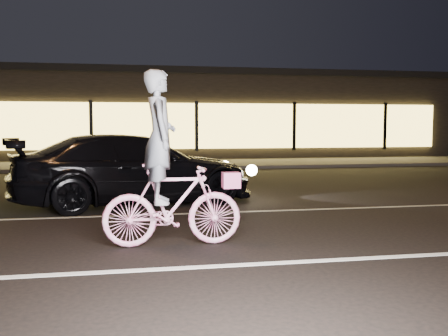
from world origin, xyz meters
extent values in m
plane|color=black|center=(0.00, 0.00, 0.00)|extent=(90.00, 90.00, 0.00)
cube|color=silver|center=(0.00, -1.50, 0.00)|extent=(60.00, 0.12, 0.01)
cube|color=gray|center=(0.00, 2.00, 0.00)|extent=(60.00, 0.10, 0.01)
cube|color=#383533|center=(0.00, 13.00, 0.06)|extent=(30.00, 4.00, 0.12)
cube|color=black|center=(0.00, 19.00, 2.00)|extent=(25.00, 8.00, 4.00)
cube|color=black|center=(0.00, 19.00, 4.05)|extent=(25.40, 8.40, 0.30)
cube|color=#F2CA54|center=(0.00, 14.90, 1.60)|extent=(23.00, 0.15, 2.00)
cube|color=black|center=(-4.50, 14.82, 1.60)|extent=(0.15, 0.08, 2.20)
cube|color=black|center=(0.00, 14.82, 1.60)|extent=(0.15, 0.08, 2.20)
cube|color=black|center=(4.50, 14.82, 1.60)|extent=(0.15, 0.08, 2.20)
cube|color=black|center=(9.00, 14.82, 1.60)|extent=(0.15, 0.08, 2.20)
imported|color=#FF3A97|center=(-2.35, -0.42, 0.56)|extent=(1.87, 0.53, 1.12)
imported|color=silver|center=(-2.51, -0.42, 1.47)|extent=(0.42, 0.64, 1.76)
cube|color=#E94C9A|center=(-1.55, -0.42, 0.88)|extent=(0.24, 0.19, 0.21)
imported|color=black|center=(-2.81, 3.37, 0.72)|extent=(5.32, 3.24, 1.44)
sphere|color=#FFF2BF|center=(-0.67, 4.62, 0.66)|extent=(0.24, 0.24, 0.24)
sphere|color=#FFF2BF|center=(-0.33, 3.35, 0.66)|extent=(0.24, 0.24, 0.24)
camera|label=1|loc=(-2.90, -7.05, 1.62)|focal=40.00mm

